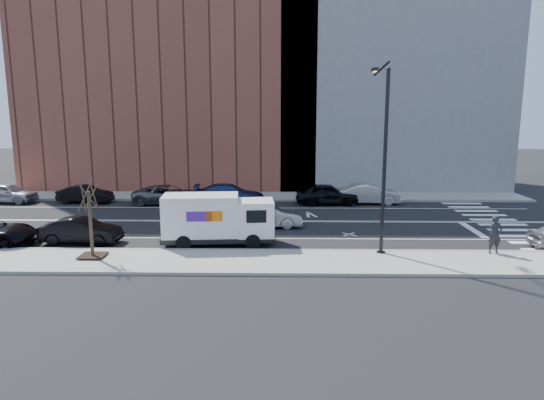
{
  "coord_description": "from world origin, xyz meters",
  "views": [
    {
      "loc": [
        2.02,
        -30.61,
        7.09
      ],
      "look_at": [
        1.47,
        -0.01,
        1.4
      ],
      "focal_mm": 32.0,
      "sensor_mm": 36.0,
      "label": 1
    }
  ],
  "objects_px": {
    "fedex_van": "(217,219)",
    "driving_sedan": "(266,216)",
    "pedestrian": "(495,235)",
    "far_parked_a": "(8,193)",
    "far_parked_b": "(85,194)"
  },
  "relations": [
    {
      "from": "driving_sedan",
      "to": "pedestrian",
      "type": "xyz_separation_m",
      "value": [
        11.43,
        -5.74,
        0.37
      ]
    },
    {
      "from": "fedex_van",
      "to": "pedestrian",
      "type": "xyz_separation_m",
      "value": [
        13.87,
        -1.84,
        -0.33
      ]
    },
    {
      "from": "fedex_van",
      "to": "driving_sedan",
      "type": "height_order",
      "value": "fedex_van"
    },
    {
      "from": "far_parked_a",
      "to": "pedestrian",
      "type": "height_order",
      "value": "pedestrian"
    },
    {
      "from": "fedex_van",
      "to": "far_parked_b",
      "type": "height_order",
      "value": "fedex_van"
    },
    {
      "from": "far_parked_a",
      "to": "far_parked_b",
      "type": "bearing_deg",
      "value": -83.74
    },
    {
      "from": "far_parked_a",
      "to": "driving_sedan",
      "type": "height_order",
      "value": "far_parked_a"
    },
    {
      "from": "far_parked_a",
      "to": "pedestrian",
      "type": "bearing_deg",
      "value": -106.52
    },
    {
      "from": "far_parked_b",
      "to": "fedex_van",
      "type": "bearing_deg",
      "value": -130.77
    },
    {
      "from": "fedex_van",
      "to": "pedestrian",
      "type": "distance_m",
      "value": 14.0
    },
    {
      "from": "far_parked_a",
      "to": "far_parked_b",
      "type": "xyz_separation_m",
      "value": [
        6.08,
        -0.03,
        -0.08
      ]
    },
    {
      "from": "far_parked_b",
      "to": "pedestrian",
      "type": "relative_size",
      "value": 2.19
    },
    {
      "from": "pedestrian",
      "to": "far_parked_b",
      "type": "bearing_deg",
      "value": 145.63
    },
    {
      "from": "driving_sedan",
      "to": "fedex_van",
      "type": "bearing_deg",
      "value": 142.91
    },
    {
      "from": "fedex_van",
      "to": "driving_sedan",
      "type": "distance_m",
      "value": 4.65
    }
  ]
}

